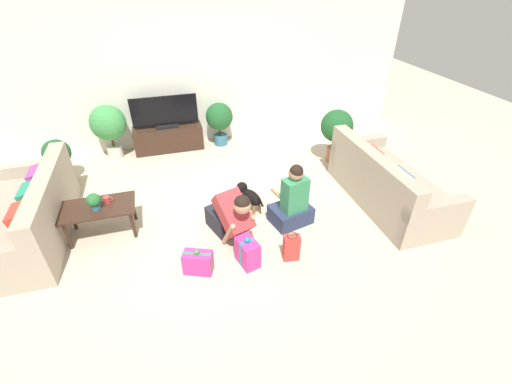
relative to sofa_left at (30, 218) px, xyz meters
The scene contains 19 objects.
ground_plane 2.42m from the sofa_left, ahead, with size 16.00×16.00×0.00m, color beige.
wall_back 3.47m from the sofa_left, 44.07° to the left, with size 8.40×0.06×2.60m.
sofa_left is the anchor object (origin of this frame).
sofa_right 4.80m from the sofa_left, ahead, with size 0.92×2.00×0.84m.
coffee_table 0.87m from the sofa_left, 12.46° to the right, with size 0.89×0.51×0.43m.
tv_console 2.76m from the sofa_left, 47.66° to the left, with size 1.24×0.39×0.45m.
tv 2.79m from the sofa_left, 47.66° to the left, with size 1.17×0.20×0.57m.
potted_plant_back_right 3.47m from the sofa_left, 35.11° to the left, with size 0.51×0.51×0.82m.
potted_plant_back_left 2.21m from the sofa_left, 65.96° to the left, with size 0.61×0.61×0.97m.
potted_plant_corner_left 1.36m from the sofa_left, 83.98° to the left, with size 0.42×0.42×0.73m.
potted_plant_corner_right 4.70m from the sofa_left, ahead, with size 0.55×0.55×0.94m.
person_kneeling 2.53m from the sofa_left, 16.84° to the right, with size 0.55×0.85×0.81m.
person_sitting 3.35m from the sofa_left, 11.42° to the right, with size 0.60×0.56×0.91m.
dog 2.82m from the sofa_left, ahead, with size 0.31×0.57×0.34m.
gift_box_a 2.80m from the sofa_left, 26.24° to the right, with size 0.26×0.34×0.40m.
gift_box_b 2.28m from the sofa_left, 31.91° to the right, with size 0.37×0.29×0.33m.
gift_bag_a 3.30m from the sofa_left, 23.44° to the right, with size 0.20×0.14×0.37m.
mug 0.99m from the sofa_left, ahead, with size 0.12×0.08×0.09m.
tabletop_plant 0.91m from the sofa_left, 15.97° to the right, with size 0.17×0.17×0.22m.
Camera 1 is at (-0.59, -3.73, 2.98)m, focal length 24.00 mm.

